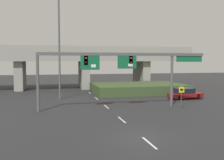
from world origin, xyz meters
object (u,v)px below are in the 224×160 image
highway_light_pole_near (59,33)px  signal_gantry (121,63)px  speed_limit_sign (181,94)px  parked_sedan_near_right (185,94)px

highway_light_pole_near → signal_gantry: bearing=-53.2°
speed_limit_sign → parked_sedan_near_right: size_ratio=0.49×
highway_light_pole_near → parked_sedan_near_right: 18.35m
signal_gantry → highway_light_pole_near: 10.77m
speed_limit_sign → highway_light_pole_near: highway_light_pole_near is taller
signal_gantry → highway_light_pole_near: highway_light_pole_near is taller
speed_limit_sign → highway_light_pole_near: (-12.12, 9.82, 7.07)m
signal_gantry → parked_sedan_near_right: size_ratio=3.75×
parked_sedan_near_right → highway_light_pole_near: bearing=161.9°
parked_sedan_near_right → signal_gantry: bearing=-161.3°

